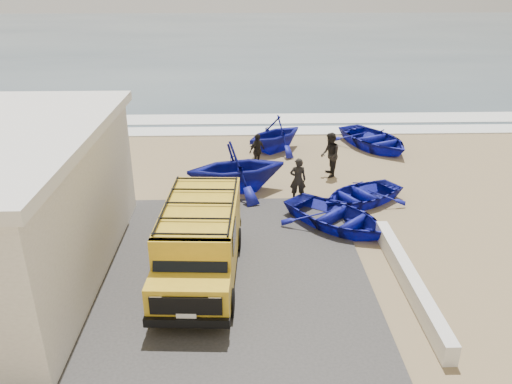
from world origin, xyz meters
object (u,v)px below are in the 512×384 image
object	(u,v)px
fisherman_front	(298,180)
boat_near_left	(337,216)
boat_near_right	(361,194)
fisherman_middle	(330,155)
boat_far_left	(275,134)
parapet	(409,280)
boat_mid_left	(236,167)
boat_far_right	(374,139)
fisherman_back	(257,151)
van	(200,239)

from	to	relation	value
fisherman_front	boat_near_left	bearing A→B (deg)	117.53
boat_near_right	fisherman_front	world-z (taller)	fisherman_front
fisherman_front	fisherman_middle	xyz separation A→B (m)	(1.62, 2.46, 0.09)
boat_far_left	fisherman_middle	distance (m)	3.95
parapet	fisherman_front	world-z (taller)	fisherman_front
boat_mid_left	boat_far_right	distance (m)	8.54
boat_near_right	parapet	bearing A→B (deg)	-28.96
boat_near_left	fisherman_back	xyz separation A→B (m)	(-2.51, 5.80, 0.37)
boat_mid_left	boat_far_left	xyz separation A→B (m)	(1.82, 4.85, -0.16)
fisherman_back	boat_near_left	bearing A→B (deg)	-110.55
van	fisherman_back	size ratio (longest dim) A/B	3.39
boat_near_left	parapet	bearing A→B (deg)	-113.60
van	boat_far_right	world-z (taller)	van
boat_far_right	boat_far_left	bearing A→B (deg)	159.26
boat_near_left	fisherman_front	world-z (taller)	fisherman_front
parapet	boat_far_left	size ratio (longest dim) A/B	1.81
boat_mid_left	van	bearing A→B (deg)	156.81
fisherman_front	boat_far_left	bearing A→B (deg)	-83.70
parapet	boat_near_left	world-z (taller)	boat_near_left
boat_far_right	fisherman_front	bearing A→B (deg)	-150.55
boat_far_left	boat_mid_left	bearing A→B (deg)	-61.95
fisherman_middle	fisherman_front	bearing A→B (deg)	-33.79
parapet	fisherman_middle	size ratio (longest dim) A/B	3.16
boat_near_right	fisherman_middle	world-z (taller)	fisherman_middle
boat_far_right	fisherman_back	size ratio (longest dim) A/B	2.83
fisherman_front	fisherman_back	world-z (taller)	fisherman_front
van	fisherman_front	xyz separation A→B (m)	(3.30, 5.09, -0.34)
boat_near_left	boat_far_left	bearing A→B (deg)	57.49
boat_near_right	boat_mid_left	bearing A→B (deg)	-134.98
parapet	van	size ratio (longest dim) A/B	1.14
parapet	fisherman_middle	xyz separation A→B (m)	(-0.83, 8.37, 0.67)
boat_far_right	fisherman_front	world-z (taller)	fisherman_front
boat_far_right	boat_near_left	bearing A→B (deg)	-136.43
boat_far_right	fisherman_back	xyz separation A→B (m)	(-5.86, -2.54, 0.32)
boat_far_left	parapet	bearing A→B (deg)	-27.31
fisherman_back	boat_mid_left	bearing A→B (deg)	-152.64
boat_near_left	boat_mid_left	xyz separation A→B (m)	(-3.41, 3.16, 0.62)
parapet	boat_near_right	world-z (taller)	boat_near_right
boat_near_right	fisherman_front	xyz separation A→B (m)	(-2.35, 0.32, 0.50)
van	fisherman_front	size ratio (longest dim) A/B	3.08
boat_far_left	fisherman_front	bearing A→B (deg)	-36.51
fisherman_back	parapet	bearing A→B (deg)	-111.82
van	boat_near_right	distance (m)	7.44
boat_mid_left	fisherman_middle	xyz separation A→B (m)	(3.93, 1.52, -0.08)
parapet	van	bearing A→B (deg)	171.79
boat_far_right	fisherman_middle	xyz separation A→B (m)	(-2.82, -3.66, 0.49)
boat_near_left	boat_mid_left	world-z (taller)	boat_mid_left
boat_mid_left	boat_near_right	bearing A→B (deg)	-118.95
van	boat_far_right	xyz separation A→B (m)	(7.74, 11.21, -0.73)
van	fisherman_back	distance (m)	8.88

